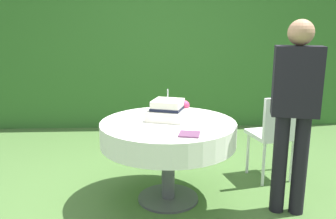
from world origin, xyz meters
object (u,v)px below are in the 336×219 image
Objects in this scene: cake_table at (168,134)px; napkin_stack at (189,134)px; serving_plate_near at (117,125)px; standing_person at (295,106)px; garden_chair at (276,130)px; wedding_cake at (168,110)px; serving_plate_far at (126,115)px.

cake_table is 7.55× the size of napkin_stack.
serving_plate_near is 1.45m from standing_person.
garden_chair is (1.52, 0.45, -0.20)m from serving_plate_near.
cake_table is at bearing -94.46° from wedding_cake.
wedding_cake is 2.61× the size of napkin_stack.
wedding_cake reaches higher than serving_plate_near.
cake_table is 1.08m from standing_person.
standing_person is at bearing -19.66° from wedding_cake.
serving_plate_far is at bearing 159.68° from standing_person.
serving_plate_far and napkin_stack have the same top height.
cake_table is 0.47m from serving_plate_far.
cake_table is at bearing 110.34° from napkin_stack.
serving_plate_far is 1.48m from standing_person.
serving_plate_far is at bearing -175.94° from garden_chair.
garden_chair is 0.56× the size of standing_person.
napkin_stack is (0.52, -0.63, 0.00)m from serving_plate_far.
garden_chair reaches higher than cake_table.
standing_person reaches higher than serving_plate_near.
serving_plate_far is at bearing 147.53° from cake_table.
cake_table is at bearing -162.32° from garden_chair.
napkin_stack is (0.58, -0.28, 0.00)m from serving_plate_near.
cake_table is 2.90× the size of wedding_cake.
wedding_cake reaches higher than cake_table.
wedding_cake is (0.01, 0.09, 0.19)m from cake_table.
napkin_stack is 0.10× the size of standing_person.
wedding_cake is at bearing 23.29° from serving_plate_near.
serving_plate_far is 0.09× the size of standing_person.
wedding_cake is 2.75× the size of serving_plate_far.
wedding_cake is 1.06m from standing_person.
napkin_stack is at bearing -172.07° from standing_person.
serving_plate_far is (-0.39, 0.16, -0.08)m from wedding_cake.
cake_table is 8.48× the size of serving_plate_near.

